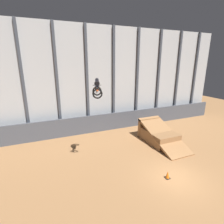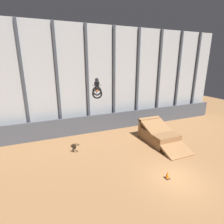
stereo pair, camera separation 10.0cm
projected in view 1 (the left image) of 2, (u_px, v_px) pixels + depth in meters
name	position (u px, v px, depth m)	size (l,w,h in m)	color
ground_plane	(175.00, 178.00, 13.05)	(60.00, 60.00, 0.00)	#996B42
arena_back_wall	(113.00, 80.00, 21.86)	(32.00, 0.40, 12.43)	#ADB2B7
lower_barrier	(116.00, 121.00, 22.37)	(31.36, 0.20, 2.18)	#474C56
dirt_ramp	(158.00, 134.00, 19.01)	(2.70, 5.85, 2.30)	olive
rider_bike_solo	(97.00, 89.00, 13.01)	(1.14, 1.79, 1.46)	black
traffic_cone_near_ramp	(168.00, 175.00, 12.97)	(0.36, 0.36, 0.58)	black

